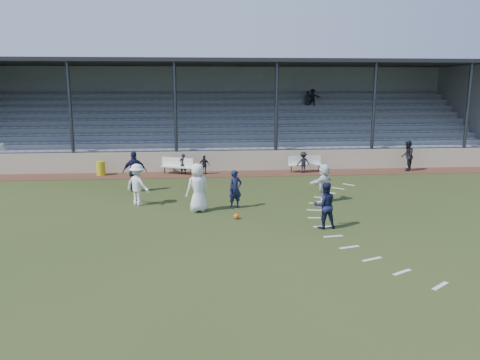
# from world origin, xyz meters

# --- Properties ---
(ground) EXTENTS (90.00, 90.00, 0.00)m
(ground) POSITION_xyz_m (0.00, 0.00, 0.00)
(ground) COLOR #2D3A17
(ground) RESTS_ON ground
(cinder_track) EXTENTS (34.00, 2.00, 0.02)m
(cinder_track) POSITION_xyz_m (0.00, 10.50, 0.01)
(cinder_track) COLOR #4E2C1F
(cinder_track) RESTS_ON ground
(retaining_wall) EXTENTS (34.00, 0.18, 1.20)m
(retaining_wall) POSITION_xyz_m (0.00, 11.55, 0.60)
(retaining_wall) COLOR #C4B396
(retaining_wall) RESTS_ON ground
(bench_left) EXTENTS (1.99, 1.23, 0.95)m
(bench_left) POSITION_xyz_m (-2.91, 10.70, 0.58)
(bench_left) COLOR white
(bench_left) RESTS_ON cinder_track
(bench_right) EXTENTS (2.02, 0.60, 0.95)m
(bench_right) POSITION_xyz_m (4.61, 10.76, 0.58)
(bench_right) COLOR white
(bench_right) RESTS_ON cinder_track
(trash_bin) EXTENTS (0.51, 0.51, 0.81)m
(trash_bin) POSITION_xyz_m (-7.28, 10.72, 0.42)
(trash_bin) COLOR gold
(trash_bin) RESTS_ON cinder_track
(football) EXTENTS (0.21, 0.21, 0.21)m
(football) POSITION_xyz_m (-0.25, 1.28, 0.11)
(football) COLOR orange
(football) RESTS_ON ground
(player_white_lead) EXTENTS (1.16, 0.97, 2.02)m
(player_white_lead) POSITION_xyz_m (-1.74, 2.52, 1.01)
(player_white_lead) COLOR white
(player_white_lead) RESTS_ON ground
(player_navy_lead) EXTENTS (0.71, 0.60, 1.64)m
(player_navy_lead) POSITION_xyz_m (-0.16, 2.91, 0.82)
(player_navy_lead) COLOR #141839
(player_navy_lead) RESTS_ON ground
(player_navy_mid) EXTENTS (0.87, 0.70, 1.71)m
(player_navy_mid) POSITION_xyz_m (2.86, -0.15, 0.85)
(player_navy_mid) COLOR #141839
(player_navy_mid) RESTS_ON ground
(player_white_wing) EXTENTS (1.35, 1.22, 1.82)m
(player_white_wing) POSITION_xyz_m (-4.33, 3.79, 0.91)
(player_white_wing) COLOR white
(player_white_wing) RESTS_ON ground
(player_navy_wing) EXTENTS (1.18, 0.55, 1.97)m
(player_navy_wing) POSITION_xyz_m (-4.79, 6.48, 0.98)
(player_navy_wing) COLOR #141839
(player_navy_wing) RESTS_ON ground
(player_white_back) EXTENTS (1.53, 1.43, 1.71)m
(player_white_back) POSITION_xyz_m (3.84, 3.66, 0.86)
(player_white_back) COLOR white
(player_white_back) RESTS_ON ground
(official) EXTENTS (1.03, 1.10, 1.81)m
(official) POSITION_xyz_m (10.82, 10.55, 0.92)
(official) COLOR black
(official) RESTS_ON cinder_track
(sub_left_near) EXTENTS (0.51, 0.42, 1.18)m
(sub_left_near) POSITION_xyz_m (-2.59, 10.68, 0.61)
(sub_left_near) COLOR black
(sub_left_near) RESTS_ON cinder_track
(sub_left_far) EXTENTS (0.70, 0.47, 1.10)m
(sub_left_far) POSITION_xyz_m (-1.36, 10.50, 0.57)
(sub_left_far) COLOR black
(sub_left_far) RESTS_ON cinder_track
(sub_right) EXTENTS (0.88, 0.60, 1.25)m
(sub_right) POSITION_xyz_m (4.44, 10.44, 0.65)
(sub_right) COLOR black
(sub_right) RESTS_ON cinder_track
(grandstand) EXTENTS (34.60, 9.00, 6.61)m
(grandstand) POSITION_xyz_m (0.00, 16.26, 2.20)
(grandstand) COLOR gray
(grandstand) RESTS_ON ground
(penalty_arc) EXTENTS (3.89, 14.63, 0.01)m
(penalty_arc) POSITION_xyz_m (4.12, 0.00, 0.01)
(penalty_arc) COLOR silver
(penalty_arc) RESTS_ON ground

